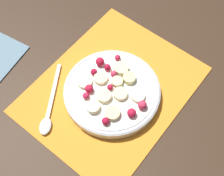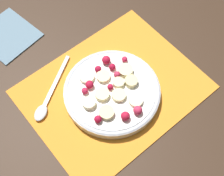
% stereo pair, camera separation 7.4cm
% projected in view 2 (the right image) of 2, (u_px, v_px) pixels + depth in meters
% --- Properties ---
extents(ground_plane, '(3.00, 3.00, 0.00)m').
position_uv_depth(ground_plane, '(113.00, 90.00, 0.78)').
color(ground_plane, '#382619').
extents(placemat, '(0.42, 0.33, 0.01)m').
position_uv_depth(placemat, '(113.00, 89.00, 0.78)').
color(placemat, orange).
rests_on(placemat, ground_plane).
extents(fruit_bowl, '(0.24, 0.24, 0.05)m').
position_uv_depth(fruit_bowl, '(112.00, 91.00, 0.76)').
color(fruit_bowl, silver).
rests_on(fruit_bowl, placemat).
extents(spoon, '(0.17, 0.12, 0.01)m').
position_uv_depth(spoon, '(47.00, 100.00, 0.76)').
color(spoon, silver).
rests_on(spoon, placemat).
extents(napkin, '(0.16, 0.17, 0.01)m').
position_uv_depth(napkin, '(8.00, 35.00, 0.86)').
color(napkin, slate).
rests_on(napkin, ground_plane).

